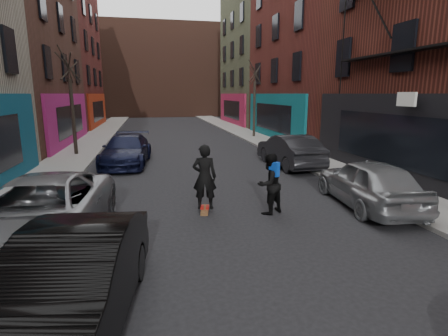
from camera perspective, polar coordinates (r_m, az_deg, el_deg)
name	(u,v)px	position (r m, az deg, el deg)	size (l,w,h in m)	color
sidewalk_left	(102,133)	(33.50, -19.29, 5.49)	(2.50, 84.00, 0.13)	gray
sidewalk_right	(236,130)	(34.24, 2.04, 6.28)	(2.50, 84.00, 0.13)	gray
buildings_right	(415,15)	(24.98, 28.75, 21.03)	(12.00, 56.00, 16.00)	#42291C
building_far	(160,72)	(59.19, -10.39, 15.24)	(40.00, 10.00, 14.00)	#47281E
tree_left_far	(71,96)	(21.46, -23.68, 10.74)	(2.00, 2.00, 6.50)	black
tree_right_far	(255,93)	(28.27, 5.01, 12.06)	(2.00, 2.00, 6.80)	black
parked_left_mid	(71,284)	(5.85, -23.74, -16.92)	(1.61, 4.61, 1.52)	black
parked_left_far	(40,212)	(9.25, -27.80, -6.43)	(2.60, 5.64, 1.57)	gray
parked_left_end	(127,150)	(18.08, -15.63, 2.85)	(2.09, 5.15, 1.49)	black
parked_right_far	(368,183)	(11.81, 22.51, -2.23)	(1.82, 4.52, 1.54)	gray
parked_right_end	(289,150)	(17.34, 10.61, 2.84)	(1.66, 4.76, 1.57)	black
skateboard	(205,210)	(10.65, -3.13, -6.85)	(0.22, 0.80, 0.10)	brown
skateboarder	(205,177)	(10.36, -3.20, -1.47)	(0.71, 0.47, 1.95)	black
pedestrian	(269,184)	(10.33, 7.40, -2.56)	(1.09, 1.01, 1.80)	black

